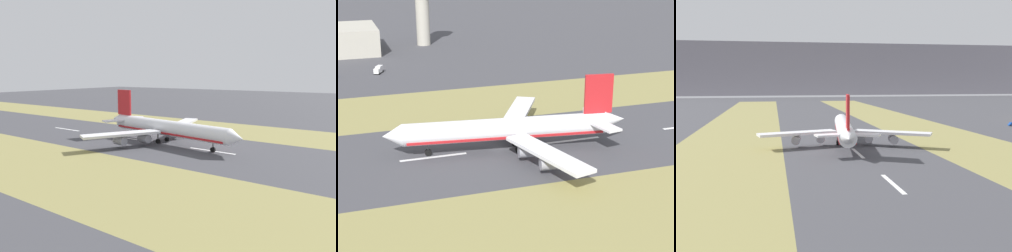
% 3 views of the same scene
% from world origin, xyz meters
% --- Properties ---
extents(ground_plane, '(800.00, 800.00, 0.00)m').
position_xyz_m(ground_plane, '(0.00, 0.00, 0.00)').
color(ground_plane, '#424247').
extents(grass_median_west, '(40.00, 600.00, 0.01)m').
position_xyz_m(grass_median_west, '(-45.00, 0.00, 0.00)').
color(grass_median_west, olive).
rests_on(grass_median_west, ground).
extents(grass_median_east, '(40.00, 600.00, 0.01)m').
position_xyz_m(grass_median_east, '(45.00, 0.00, 0.00)').
color(grass_median_east, olive).
rests_on(grass_median_east, ground).
extents(centreline_dash_near, '(1.20, 18.00, 0.01)m').
position_xyz_m(centreline_dash_near, '(0.00, -61.54, 0.01)').
color(centreline_dash_near, silver).
rests_on(centreline_dash_near, ground).
extents(centreline_dash_mid, '(1.20, 18.00, 0.01)m').
position_xyz_m(centreline_dash_mid, '(0.00, -21.54, 0.01)').
color(centreline_dash_mid, silver).
rests_on(centreline_dash_mid, ground).
extents(centreline_dash_far, '(1.20, 18.00, 0.01)m').
position_xyz_m(centreline_dash_far, '(0.00, 18.46, 0.01)').
color(centreline_dash_far, silver).
rests_on(centreline_dash_far, ground).
extents(airplane_main_jet, '(63.58, 67.14, 20.20)m').
position_xyz_m(airplane_main_jet, '(-1.44, -3.43, 6.02)').
color(airplane_main_jet, white).
rests_on(airplane_main_jet, ground).
extents(apron_car, '(4.45, 2.14, 2.03)m').
position_xyz_m(apron_car, '(98.44, 40.15, 1.00)').
color(apron_car, '#1E51B2').
rests_on(apron_car, ground).
extents(mountain_ridge, '(800.00, 120.00, 81.09)m').
position_xyz_m(mountain_ridge, '(0.00, 520.00, 40.55)').
color(mountain_ridge, gray).
rests_on(mountain_ridge, ground).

